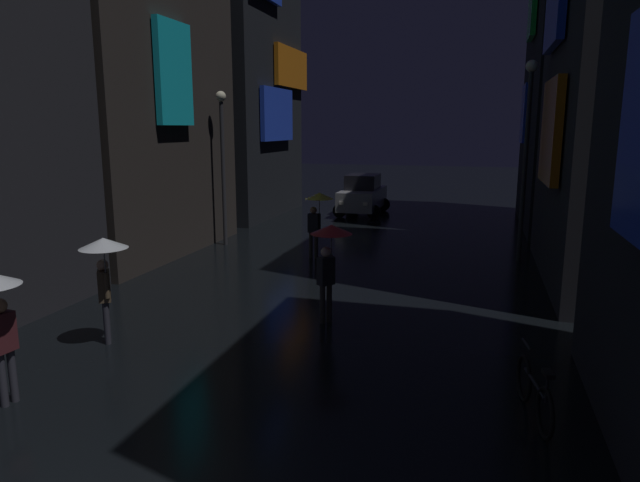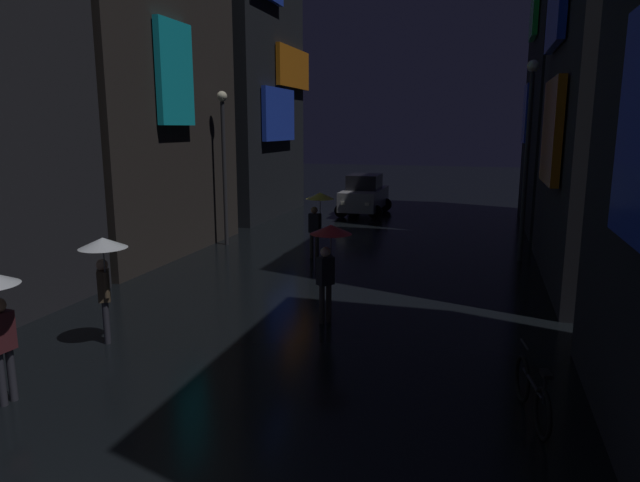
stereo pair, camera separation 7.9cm
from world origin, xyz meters
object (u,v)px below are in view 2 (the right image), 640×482
object	(u,v)px
car_distant	(364,195)
streetlamp_right_far	(528,140)
pedestrian_far_right_clear	(103,260)
streetlamp_left_far	(224,150)
pedestrian_foreground_right_yellow	(318,207)
bicycle_parked_at_storefront	(532,394)
pedestrian_midstreet_centre_red	(329,246)

from	to	relation	value
car_distant	streetlamp_right_far	world-z (taller)	streetlamp_right_far
pedestrian_far_right_clear	streetlamp_left_far	bearing A→B (deg)	101.54
pedestrian_foreground_right_yellow	car_distant	world-z (taller)	pedestrian_foreground_right_yellow
streetlamp_right_far	bicycle_parked_at_storefront	bearing A→B (deg)	-92.17
pedestrian_far_right_clear	streetlamp_right_far	bearing A→B (deg)	50.10
pedestrian_foreground_right_yellow	pedestrian_far_right_clear	distance (m)	8.46
car_distant	streetlamp_right_far	bearing A→B (deg)	-51.06
streetlamp_left_far	pedestrian_foreground_right_yellow	bearing A→B (deg)	-17.15
pedestrian_foreground_right_yellow	car_distant	bearing A→B (deg)	92.97
pedestrian_foreground_right_yellow	bicycle_parked_at_storefront	xyz separation A→B (m)	(5.83, -9.08, -1.28)
pedestrian_midstreet_centre_red	streetlamp_left_far	bearing A→B (deg)	129.30
streetlamp_left_far	streetlamp_right_far	size ratio (longest dim) A/B	0.88
pedestrian_foreground_right_yellow	bicycle_parked_at_storefront	bearing A→B (deg)	-57.28
car_distant	streetlamp_right_far	distance (m)	11.09
pedestrian_midstreet_centre_red	streetlamp_left_far	distance (m)	9.14
bicycle_parked_at_storefront	car_distant	bearing A→B (deg)	108.62
pedestrian_far_right_clear	car_distant	size ratio (longest dim) A/B	0.51
pedestrian_midstreet_centre_red	car_distant	xyz separation A→B (m)	(-2.42, 15.52, -0.74)
pedestrian_foreground_right_yellow	streetlamp_right_far	world-z (taller)	streetlamp_right_far
streetlamp_left_far	streetlamp_right_far	distance (m)	10.01
car_distant	pedestrian_far_right_clear	bearing A→B (deg)	-94.26
pedestrian_midstreet_centre_red	pedestrian_far_right_clear	world-z (taller)	same
pedestrian_midstreet_centre_red	bicycle_parked_at_storefront	world-z (taller)	pedestrian_midstreet_centre_red
pedestrian_midstreet_centre_red	pedestrian_foreground_right_yellow	distance (m)	6.09
pedestrian_midstreet_centre_red	bicycle_parked_at_storefront	size ratio (longest dim) A/B	1.18
pedestrian_far_right_clear	bicycle_parked_at_storefront	xyz separation A→B (m)	(7.68, -0.82, -1.28)
bicycle_parked_at_storefront	pedestrian_midstreet_centre_red	bearing A→B (deg)	139.93
bicycle_parked_at_storefront	streetlamp_right_far	world-z (taller)	streetlamp_right_far
car_distant	streetlamp_right_far	xyz separation A→B (m)	(6.74, -8.34, 2.84)
pedestrian_far_right_clear	car_distant	world-z (taller)	pedestrian_far_right_clear
pedestrian_foreground_right_yellow	streetlamp_left_far	xyz separation A→B (m)	(-3.77, 1.16, 1.70)
streetlamp_left_far	car_distant	bearing A→B (deg)	69.17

